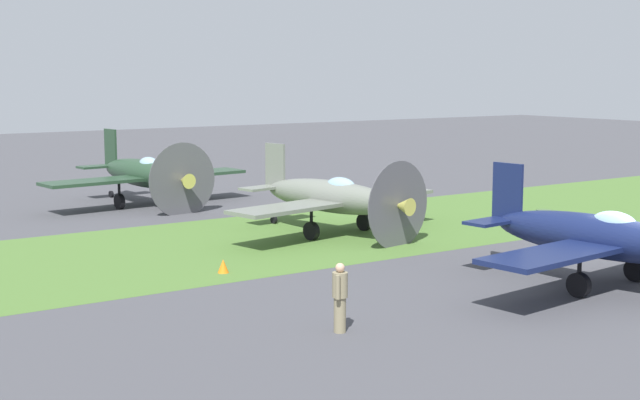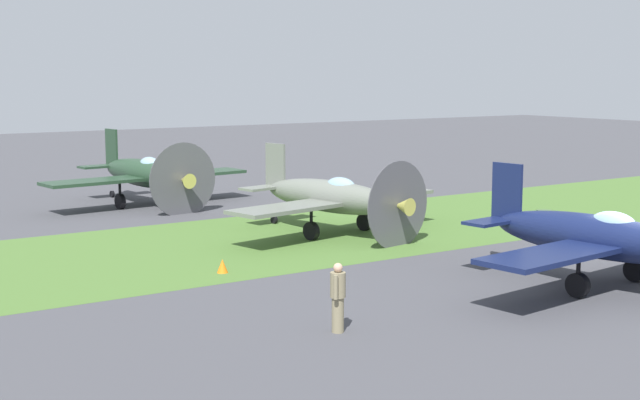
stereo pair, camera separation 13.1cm
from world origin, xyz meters
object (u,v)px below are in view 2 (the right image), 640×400
Objects in this scene: airplane_lead at (598,237)px; ground_crew_chief at (338,296)px; airplane_trail at (145,174)px; runway_marker_cone at (222,266)px; airplane_wingman at (332,197)px; fuel_drum at (544,221)px.

ground_crew_chief is at bearing -9.10° from airplane_lead.
runway_marker_cone is at bearing 70.25° from airplane_trail.
airplane_lead reaches higher than runway_marker_cone.
airplane_trail is (4.45, -23.08, 0.03)m from airplane_lead.
airplane_wingman is 8.52m from fuel_drum.
airplane_trail is at bearing -85.83° from airplane_wingman.
airplane_wingman is at bearing -31.03° from fuel_drum.
ground_crew_chief is at bearing 45.31° from airplane_wingman.
ground_crew_chief reaches higher than fuel_drum.
airplane_trail reaches higher than fuel_drum.
ground_crew_chief is (9.07, -0.45, -0.59)m from airplane_lead.
airplane_wingman reaches higher than runway_marker_cone.
airplane_trail is at bearing -85.34° from airplane_lead.
fuel_drum is at bearing 138.46° from airplane_wingman.
airplane_trail is at bearing -104.30° from runway_marker_cone.
airplane_trail reaches higher than ground_crew_chief.
airplane_lead is at bearing 136.46° from runway_marker_cone.
ground_crew_chief is (7.61, 11.21, -0.57)m from airplane_wingman.
airplane_lead is 23.03× the size of runway_marker_cone.
ground_crew_chief is at bearing 84.21° from runway_marker_cone.
airplane_trail is at bearing -57.02° from fuel_drum.
airplane_trail reaches higher than airplane_lead.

